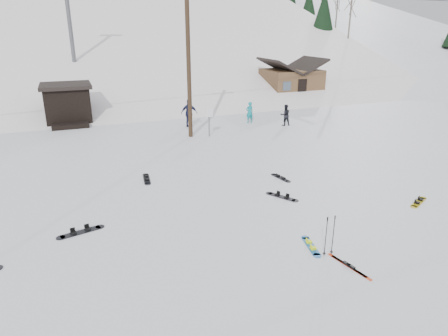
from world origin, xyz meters
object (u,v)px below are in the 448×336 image
object	(u,v)px
utility_pole	(189,60)
hero_skis	(349,266)
hero_snowboard	(311,246)
cabin	(291,83)

from	to	relation	value
utility_pole	hero_skis	distance (m)	16.21
utility_pole	hero_snowboard	distance (m)	14.91
hero_skis	utility_pole	bearing A→B (deg)	80.14
utility_pole	cabin	distance (m)	16.71
utility_pole	hero_skis	size ratio (longest dim) A/B	5.61
hero_snowboard	hero_skis	bearing A→B (deg)	-150.18
cabin	hero_snowboard	size ratio (longest dim) A/B	4.09
hero_snowboard	hero_skis	distance (m)	1.42
utility_pole	hero_snowboard	bearing A→B (deg)	-91.26
cabin	hero_skis	distance (m)	28.63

